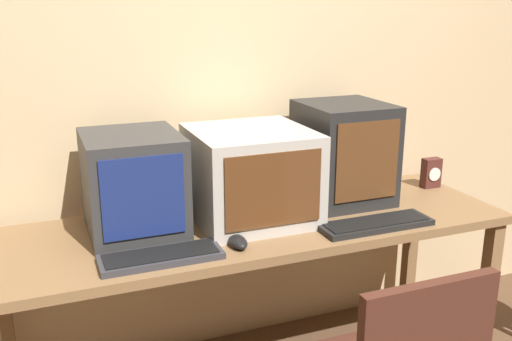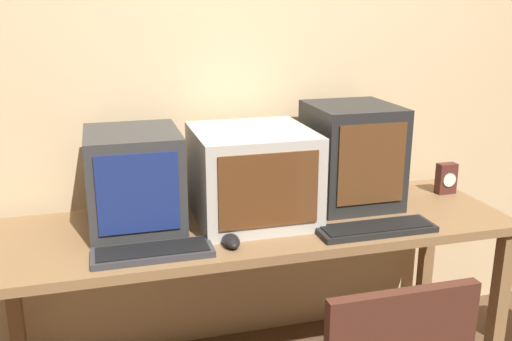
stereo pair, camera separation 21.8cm
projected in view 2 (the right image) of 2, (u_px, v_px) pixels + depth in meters
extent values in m
cube|color=#D1B284|center=(231.00, 66.00, 2.46)|extent=(8.00, 0.05, 2.60)
cube|color=olive|center=(256.00, 227.00, 2.25)|extent=(2.02, 0.64, 0.04)
cube|color=olive|center=(498.00, 309.00, 2.35)|extent=(0.06, 0.06, 0.69)
cube|color=olive|center=(14.00, 309.00, 2.35)|extent=(0.06, 0.06, 0.69)
cube|color=olive|center=(426.00, 255.00, 2.85)|extent=(0.06, 0.06, 0.69)
cube|color=#333333|center=(134.00, 179.00, 2.16)|extent=(0.35, 0.39, 0.37)
cube|color=navy|center=(138.00, 194.00, 1.97)|extent=(0.28, 0.01, 0.28)
cube|color=#B7B2A8|center=(252.00, 174.00, 2.25)|extent=(0.45, 0.46, 0.36)
cube|color=#563319|center=(269.00, 191.00, 2.03)|extent=(0.37, 0.01, 0.27)
cube|color=black|center=(351.00, 155.00, 2.41)|extent=(0.35, 0.37, 0.43)
cube|color=#563319|center=(372.00, 164.00, 2.23)|extent=(0.28, 0.01, 0.32)
cube|color=#333338|center=(153.00, 253.00, 1.94)|extent=(0.41, 0.15, 0.02)
cube|color=black|center=(153.00, 249.00, 1.94)|extent=(0.38, 0.12, 0.00)
cube|color=black|center=(376.00, 229.00, 2.15)|extent=(0.45, 0.14, 0.02)
cube|color=black|center=(376.00, 226.00, 2.14)|extent=(0.42, 0.12, 0.00)
ellipsoid|color=black|center=(231.00, 241.00, 2.02)|extent=(0.06, 0.12, 0.04)
cube|color=#4C231E|center=(446.00, 178.00, 2.57)|extent=(0.09, 0.05, 0.14)
cylinder|color=white|center=(450.00, 180.00, 2.55)|extent=(0.06, 0.00, 0.06)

